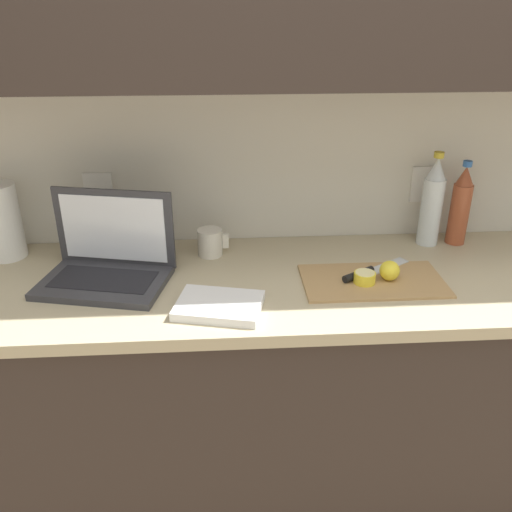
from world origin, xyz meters
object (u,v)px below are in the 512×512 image
laptop (108,260)px  bottle_oil_tall (432,203)px  measuring_cup (210,242)px  lemon_half_cut (365,277)px  lemon_whole_beside (390,271)px  paper_towel_roll (1,221)px  knife (365,272)px  cutting_board (373,281)px  bottle_green_soda (460,206)px

laptop → bottle_oil_tall: bottle_oil_tall is taller
laptop → measuring_cup: bearing=38.7°
measuring_cup → bottle_oil_tall: bearing=3.5°
lemon_half_cut → lemon_whole_beside: bearing=10.0°
laptop → lemon_half_cut: (0.73, -0.09, -0.04)m
paper_towel_roll → lemon_whole_beside: bearing=-12.2°
knife → measuring_cup: (-0.45, 0.19, 0.03)m
cutting_board → lemon_whole_beside: bearing=-2.6°
measuring_cup → paper_towel_roll: bearing=177.2°
lemon_half_cut → measuring_cup: (-0.44, 0.23, 0.02)m
knife → paper_towel_roll: size_ratio=0.98×
cutting_board → bottle_oil_tall: bearing=46.1°
laptop → cutting_board: size_ratio=0.97×
measuring_cup → paper_towel_roll: 0.64m
lemon_half_cut → knife: bearing=72.2°
lemon_whole_beside → measuring_cup: size_ratio=0.59×
bottle_green_soda → paper_towel_roll: 1.45m
laptop → knife: (0.74, -0.04, -0.04)m
laptop → lemon_whole_beside: size_ratio=6.86×
knife → paper_towel_roll: paper_towel_roll is taller
knife → bottle_oil_tall: bottle_oil_tall is taller
bottle_oil_tall → measuring_cup: (-0.72, -0.04, -0.10)m
measuring_cup → paper_towel_roll: paper_towel_roll is taller
bottle_green_soda → bottle_oil_tall: 0.10m
bottle_green_soda → bottle_oil_tall: size_ratio=0.90×
cutting_board → paper_towel_roll: 1.14m
measuring_cup → lemon_half_cut: bearing=-27.9°
cutting_board → lemon_half_cut: lemon_half_cut is taller
laptop → knife: size_ratio=1.71×
cutting_board → bottle_green_soda: (0.35, 0.26, 0.12)m
knife → lemon_half_cut: lemon_half_cut is taller
knife → lemon_whole_beside: 0.07m
laptop → measuring_cup: laptop is taller
cutting_board → bottle_oil_tall: (0.25, 0.26, 0.14)m
lemon_half_cut → measuring_cup: 0.50m
lemon_whole_beside → paper_towel_roll: 1.18m
cutting_board → bottle_oil_tall: size_ratio=1.31×
cutting_board → bottle_oil_tall: bottle_oil_tall is taller
paper_towel_roll → knife: bearing=-11.3°
lemon_half_cut → lemon_whole_beside: lemon_whole_beside is taller
bottle_oil_tall → measuring_cup: size_ratio=3.16×
laptop → paper_towel_roll: bearing=166.1°
cutting_board → measuring_cup: bearing=155.1°
bottle_green_soda → laptop: bearing=-170.4°
lemon_whole_beside → cutting_board: bearing=177.4°
bottle_green_soda → bottle_oil_tall: bearing=180.0°
bottle_oil_tall → bottle_green_soda: bearing=0.0°
lemon_half_cut → lemon_whole_beside: size_ratio=1.07×
lemon_half_cut → laptop: bearing=173.0°
laptop → lemon_half_cut: 0.73m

